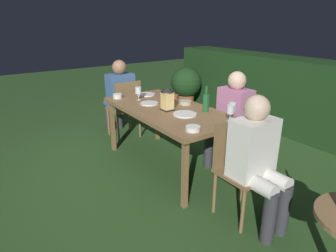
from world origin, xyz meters
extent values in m
plane|color=#2D5123|center=(0.00, 0.00, 0.00)|extent=(16.00, 16.00, 0.00)
cube|color=olive|center=(0.00, 0.00, 0.72)|extent=(1.74, 0.85, 0.04)
cube|color=olive|center=(-0.80, -0.36, 0.35)|extent=(0.05, 0.05, 0.69)
cube|color=olive|center=(0.80, -0.36, 0.35)|extent=(0.05, 0.05, 0.69)
cube|color=olive|center=(-0.80, 0.36, 0.35)|extent=(0.05, 0.05, 0.69)
cube|color=olive|center=(0.80, 0.36, 0.35)|extent=(0.05, 0.05, 0.69)
cube|color=brown|center=(1.19, 0.00, 0.43)|extent=(0.40, 0.42, 0.03)
cube|color=brown|center=(1.00, 0.00, 0.66)|extent=(0.03, 0.40, 0.42)
cylinder|color=brown|center=(1.36, 0.18, 0.21)|extent=(0.03, 0.03, 0.42)
cylinder|color=brown|center=(1.36, -0.18, 0.21)|extent=(0.03, 0.03, 0.42)
cylinder|color=brown|center=(1.02, 0.18, 0.21)|extent=(0.03, 0.03, 0.42)
cylinder|color=brown|center=(1.02, -0.18, 0.21)|extent=(0.03, 0.03, 0.42)
cube|color=white|center=(1.25, 0.00, 0.70)|extent=(0.24, 0.38, 0.50)
sphere|color=beige|center=(1.25, 0.00, 1.04)|extent=(0.21, 0.21, 0.21)
cylinder|color=white|center=(1.39, 0.09, 0.46)|extent=(0.36, 0.13, 0.13)
cylinder|color=white|center=(1.39, -0.09, 0.46)|extent=(0.36, 0.13, 0.13)
cylinder|color=#333338|center=(1.55, 0.09, 0.23)|extent=(0.11, 0.11, 0.45)
cylinder|color=#333338|center=(1.55, -0.09, 0.23)|extent=(0.11, 0.11, 0.45)
cube|color=brown|center=(-1.19, 0.00, 0.43)|extent=(0.40, 0.42, 0.03)
cube|color=brown|center=(-1.00, 0.00, 0.66)|extent=(0.03, 0.40, 0.42)
cylinder|color=brown|center=(-1.36, -0.18, 0.21)|extent=(0.03, 0.03, 0.42)
cylinder|color=brown|center=(-1.36, 0.18, 0.21)|extent=(0.03, 0.03, 0.42)
cylinder|color=brown|center=(-1.02, -0.18, 0.21)|extent=(0.03, 0.03, 0.42)
cylinder|color=brown|center=(-1.02, 0.18, 0.21)|extent=(0.03, 0.03, 0.42)
cube|color=#426699|center=(-1.25, 0.00, 0.70)|extent=(0.24, 0.38, 0.50)
sphere|color=#997051|center=(-1.25, 0.00, 1.04)|extent=(0.21, 0.21, 0.21)
cylinder|color=#426699|center=(-1.39, -0.09, 0.46)|extent=(0.36, 0.13, 0.13)
cylinder|color=#426699|center=(-1.39, 0.09, 0.46)|extent=(0.36, 0.13, 0.13)
cylinder|color=#333338|center=(-1.55, -0.09, 0.23)|extent=(0.11, 0.11, 0.45)
cylinder|color=#333338|center=(-1.55, 0.09, 0.23)|extent=(0.11, 0.11, 0.45)
cube|color=brown|center=(0.39, 0.75, 0.43)|extent=(0.42, 0.40, 0.03)
cube|color=brown|center=(0.39, 0.93, 0.66)|extent=(0.40, 0.03, 0.42)
cylinder|color=brown|center=(0.57, 0.58, 0.21)|extent=(0.03, 0.03, 0.42)
cylinder|color=brown|center=(0.21, 0.58, 0.21)|extent=(0.03, 0.03, 0.42)
cylinder|color=brown|center=(0.57, 0.92, 0.21)|extent=(0.03, 0.03, 0.42)
cylinder|color=brown|center=(0.21, 0.92, 0.21)|extent=(0.03, 0.03, 0.42)
cube|color=#C675A3|center=(0.39, 0.69, 0.70)|extent=(0.38, 0.24, 0.50)
sphere|color=beige|center=(0.39, 0.69, 1.04)|extent=(0.21, 0.21, 0.21)
cylinder|color=#C675A3|center=(0.48, 0.55, 0.46)|extent=(0.13, 0.36, 0.13)
cylinder|color=#C675A3|center=(0.30, 0.55, 0.46)|extent=(0.13, 0.36, 0.13)
cylinder|color=#333338|center=(0.48, 0.39, 0.23)|extent=(0.11, 0.11, 0.45)
cylinder|color=#333338|center=(0.30, 0.39, 0.23)|extent=(0.11, 0.11, 0.45)
cube|color=black|center=(0.07, -0.05, 0.75)|extent=(0.12, 0.12, 0.01)
cube|color=#F9D17A|center=(0.07, -0.05, 0.85)|extent=(0.11, 0.11, 0.20)
cone|color=black|center=(0.07, -0.05, 0.98)|extent=(0.15, 0.15, 0.05)
cylinder|color=#1E5B2D|center=(0.35, 0.27, 0.84)|extent=(0.07, 0.07, 0.20)
cylinder|color=#1E5B2D|center=(0.35, 0.27, 0.98)|extent=(0.03, 0.03, 0.09)
cylinder|color=silver|center=(0.74, 0.24, 0.74)|extent=(0.06, 0.06, 0.00)
cylinder|color=silver|center=(0.74, 0.24, 0.78)|extent=(0.01, 0.01, 0.08)
cylinder|color=silver|center=(0.74, 0.24, 0.86)|extent=(0.08, 0.08, 0.08)
cylinder|color=maroon|center=(0.74, 0.24, 0.84)|extent=(0.07, 0.07, 0.03)
cylinder|color=silver|center=(-0.51, -0.10, 0.74)|extent=(0.06, 0.06, 0.00)
cylinder|color=silver|center=(-0.51, -0.10, 0.78)|extent=(0.01, 0.01, 0.08)
cylinder|color=silver|center=(-0.51, -0.10, 0.86)|extent=(0.08, 0.08, 0.08)
cylinder|color=maroon|center=(-0.51, -0.10, 0.84)|extent=(0.07, 0.07, 0.03)
cylinder|color=silver|center=(0.69, 0.33, 0.74)|extent=(0.06, 0.06, 0.00)
cylinder|color=silver|center=(0.69, 0.33, 0.78)|extent=(0.01, 0.01, 0.08)
cylinder|color=silver|center=(0.69, 0.33, 0.86)|extent=(0.08, 0.08, 0.08)
cylinder|color=maroon|center=(0.69, 0.33, 0.84)|extent=(0.07, 0.07, 0.03)
cylinder|color=white|center=(0.31, 0.01, 0.75)|extent=(0.26, 0.26, 0.01)
cylinder|color=white|center=(-0.67, 0.11, 0.75)|extent=(0.24, 0.24, 0.01)
cylinder|color=white|center=(-0.27, -0.09, 0.75)|extent=(0.22, 0.22, 0.01)
cylinder|color=#BCAD8E|center=(-0.02, 0.27, 0.76)|extent=(0.15, 0.15, 0.04)
cylinder|color=#424C1E|center=(-0.02, 0.27, 0.77)|extent=(0.13, 0.13, 0.01)
cylinder|color=silver|center=(-0.73, -0.29, 0.77)|extent=(0.12, 0.12, 0.06)
cylinder|color=tan|center=(-0.73, -0.29, 0.78)|extent=(0.10, 0.10, 0.02)
cylinder|color=silver|center=(0.73, -0.22, 0.76)|extent=(0.14, 0.14, 0.04)
cylinder|color=#477533|center=(0.73, -0.22, 0.77)|extent=(0.12, 0.12, 0.01)
cylinder|color=#9E5138|center=(-0.30, 0.28, 0.76)|extent=(0.15, 0.15, 0.05)
cylinder|color=beige|center=(-0.30, 0.28, 0.78)|extent=(0.12, 0.12, 0.02)
cube|color=#193816|center=(0.00, 2.29, 0.57)|extent=(4.62, 0.62, 1.14)
cylinder|color=#9E5133|center=(-1.77, 1.64, 0.15)|extent=(0.32, 0.32, 0.30)
sphere|color=#193816|center=(-1.77, 1.64, 0.55)|extent=(0.59, 0.59, 0.59)
camera|label=1|loc=(2.71, -1.85, 1.72)|focal=31.65mm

